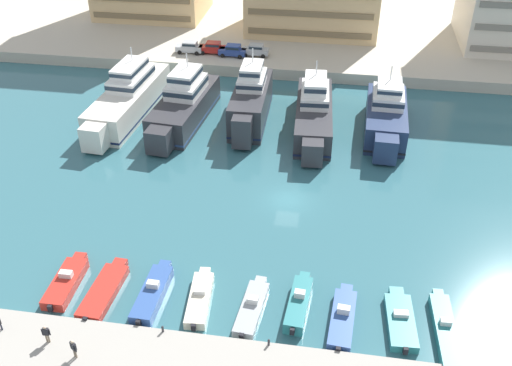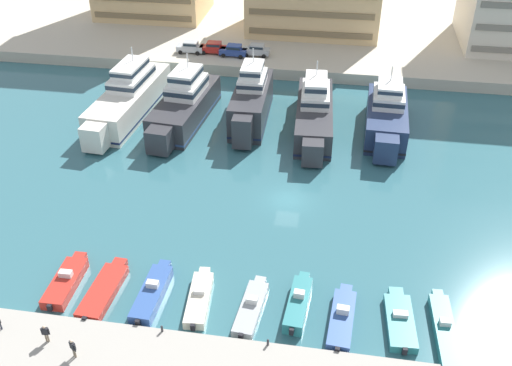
% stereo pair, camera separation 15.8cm
% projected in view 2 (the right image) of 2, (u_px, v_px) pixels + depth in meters
% --- Properties ---
extents(ground_plane, '(400.00, 400.00, 0.00)m').
position_uv_depth(ground_plane, '(288.00, 200.00, 59.21)').
color(ground_plane, '#336670').
extents(quay_promenade, '(180.00, 70.00, 1.66)m').
position_uv_depth(quay_promenade, '(325.00, 4.00, 111.31)').
color(quay_promenade, beige).
rests_on(quay_promenade, ground).
extents(yacht_ivory_far_left, '(6.15, 21.03, 8.19)m').
position_uv_depth(yacht_ivory_far_left, '(129.00, 97.00, 73.81)').
color(yacht_ivory_far_left, silver).
rests_on(yacht_ivory_far_left, ground).
extents(yacht_charcoal_left, '(6.34, 18.09, 8.28)m').
position_uv_depth(yacht_charcoal_left, '(184.00, 104.00, 72.19)').
color(yacht_charcoal_left, '#333338').
rests_on(yacht_charcoal_left, ground).
extents(yacht_charcoal_mid_left, '(4.51, 15.86, 8.92)m').
position_uv_depth(yacht_charcoal_mid_left, '(251.00, 101.00, 72.12)').
color(yacht_charcoal_mid_left, '#333338').
rests_on(yacht_charcoal_mid_left, ground).
extents(yacht_charcoal_center_left, '(5.30, 18.93, 7.99)m').
position_uv_depth(yacht_charcoal_center_left, '(314.00, 112.00, 70.73)').
color(yacht_charcoal_center_left, '#333338').
rests_on(yacht_charcoal_center_left, ground).
extents(yacht_navy_center, '(5.23, 16.05, 7.89)m').
position_uv_depth(yacht_navy_center, '(387.00, 116.00, 69.83)').
color(yacht_navy_center, navy).
rests_on(yacht_navy_center, ground).
extents(motorboat_red_far_left, '(2.10, 6.78, 1.43)m').
position_uv_depth(motorboat_red_far_left, '(66.00, 281.00, 48.71)').
color(motorboat_red_far_left, red).
rests_on(motorboat_red_far_left, ground).
extents(motorboat_red_left, '(2.45, 7.46, 0.81)m').
position_uv_depth(motorboat_red_left, '(104.00, 290.00, 48.00)').
color(motorboat_red_left, red).
rests_on(motorboat_red_left, ground).
extents(motorboat_blue_mid_left, '(1.95, 7.31, 1.51)m').
position_uv_depth(motorboat_blue_mid_left, '(152.00, 293.00, 47.53)').
color(motorboat_blue_mid_left, '#33569E').
rests_on(motorboat_blue_mid_left, ground).
extents(motorboat_cream_center_left, '(2.19, 6.84, 1.21)m').
position_uv_depth(motorboat_cream_center_left, '(199.00, 298.00, 47.16)').
color(motorboat_cream_center_left, beige).
rests_on(motorboat_cream_center_left, ground).
extents(motorboat_grey_center, '(2.18, 6.86, 1.23)m').
position_uv_depth(motorboat_grey_center, '(251.00, 307.00, 46.38)').
color(motorboat_grey_center, '#9EA3A8').
rests_on(motorboat_grey_center, ground).
extents(motorboat_teal_center_right, '(1.97, 6.65, 1.65)m').
position_uv_depth(motorboat_teal_center_right, '(298.00, 303.00, 46.49)').
color(motorboat_teal_center_right, teal).
rests_on(motorboat_teal_center_right, ground).
extents(motorboat_blue_mid_right, '(2.22, 7.12, 1.42)m').
position_uv_depth(motorboat_blue_mid_right, '(342.00, 318.00, 45.32)').
color(motorboat_blue_mid_right, '#33569E').
rests_on(motorboat_blue_mid_right, ground).
extents(motorboat_teal_right, '(2.48, 6.78, 1.06)m').
position_uv_depth(motorboat_teal_right, '(400.00, 320.00, 45.24)').
color(motorboat_teal_right, teal).
rests_on(motorboat_teal_right, ground).
extents(motorboat_teal_far_right, '(1.90, 8.53, 1.26)m').
position_uv_depth(motorboat_teal_far_right, '(445.00, 331.00, 44.24)').
color(motorboat_teal_far_right, teal).
rests_on(motorboat_teal_far_right, ground).
extents(car_silver_far_left, '(4.12, 1.95, 1.80)m').
position_uv_depth(car_silver_far_left, '(190.00, 47.00, 87.75)').
color(car_silver_far_left, '#B7BCC1').
rests_on(car_silver_far_left, quay_promenade).
extents(car_red_left, '(4.11, 1.95, 1.80)m').
position_uv_depth(car_red_left, '(213.00, 47.00, 87.55)').
color(car_red_left, red).
rests_on(car_red_left, quay_promenade).
extents(car_blue_mid_left, '(4.17, 2.07, 1.80)m').
position_uv_depth(car_blue_mid_left, '(234.00, 50.00, 86.58)').
color(car_blue_mid_left, '#28428E').
rests_on(car_blue_mid_left, quay_promenade).
extents(car_silver_center_left, '(4.11, 1.94, 1.80)m').
position_uv_depth(car_silver_center_left, '(256.00, 50.00, 86.76)').
color(car_silver_center_left, '#B7BCC1').
rests_on(car_silver_center_left, quay_promenade).
extents(pedestrian_near_edge, '(0.60, 0.46, 1.77)m').
position_uv_depth(pedestrian_near_edge, '(73.00, 347.00, 41.45)').
color(pedestrian_near_edge, '#7A6B56').
rests_on(pedestrian_near_edge, pier_dock).
extents(pedestrian_mid_deck, '(0.65, 0.30, 1.69)m').
position_uv_depth(pedestrian_mid_deck, '(45.00, 332.00, 42.63)').
color(pedestrian_mid_deck, '#7A6B56').
rests_on(pedestrian_mid_deck, pier_dock).
extents(bollard_west, '(0.20, 0.20, 0.61)m').
position_uv_depth(bollard_west, '(162.00, 328.00, 43.81)').
color(bollard_west, '#2D2D33').
rests_on(bollard_west, pier_dock).
extents(bollard_west_mid, '(0.20, 0.20, 0.61)m').
position_uv_depth(bollard_west_mid, '(268.00, 342.00, 42.73)').
color(bollard_west_mid, '#2D2D33').
rests_on(bollard_west_mid, pier_dock).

